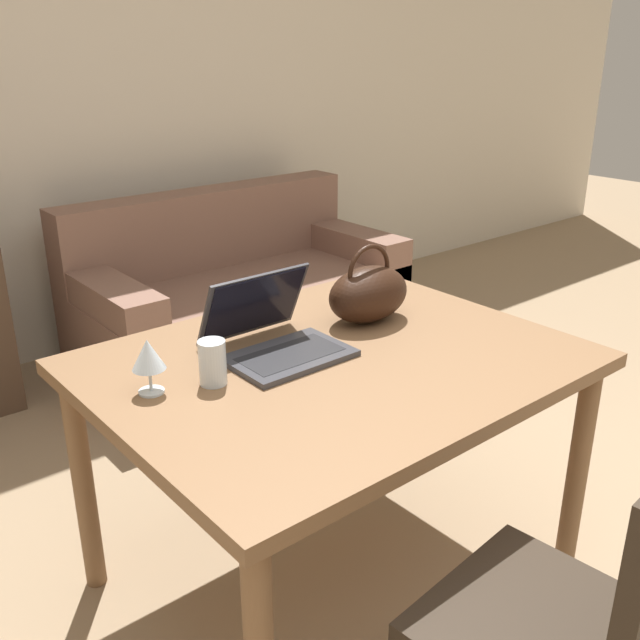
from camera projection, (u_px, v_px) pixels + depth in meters
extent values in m
cube|color=beige|center=(27.00, 84.00, 3.30)|extent=(10.00, 0.06, 2.70)
cube|color=brown|center=(335.00, 363.00, 1.94)|extent=(1.26, 1.00, 0.04)
cylinder|color=brown|center=(577.00, 473.00, 2.10)|extent=(0.06, 0.06, 0.70)
cylinder|color=brown|center=(83.00, 484.00, 2.04)|extent=(0.06, 0.06, 0.70)
cylinder|color=brown|center=(372.00, 373.00, 2.73)|extent=(0.06, 0.06, 0.70)
cube|color=#2D2319|center=(545.00, 633.00, 1.41)|extent=(0.48, 0.48, 0.05)
cylinder|color=#2D2319|center=(502.00, 623.00, 1.74)|extent=(0.04, 0.04, 0.41)
cube|color=#7F5B4C|center=(243.00, 316.00, 3.68)|extent=(1.64, 0.81, 0.42)
cube|color=#7F5B4C|center=(208.00, 227.00, 3.75)|extent=(1.64, 0.20, 0.40)
cube|color=#7F5B4C|center=(111.00, 338.00, 3.23)|extent=(0.20, 0.81, 0.56)
cube|color=#7F5B4C|center=(347.00, 276.00, 4.08)|extent=(0.20, 0.81, 0.56)
cube|color=#38383D|center=(289.00, 356.00, 1.91)|extent=(0.32, 0.22, 0.02)
cube|color=black|center=(290.00, 354.00, 1.91)|extent=(0.28, 0.14, 0.00)
cube|color=#38383D|center=(253.00, 304.00, 1.99)|extent=(0.32, 0.10, 0.20)
cube|color=black|center=(255.00, 304.00, 1.99)|extent=(0.30, 0.09, 0.18)
cylinder|color=silver|center=(212.00, 362.00, 1.76)|extent=(0.07, 0.07, 0.11)
cylinder|color=silver|center=(152.00, 391.00, 1.73)|extent=(0.06, 0.06, 0.01)
cylinder|color=silver|center=(150.00, 380.00, 1.72)|extent=(0.01, 0.01, 0.06)
cone|color=silver|center=(148.00, 354.00, 1.70)|extent=(0.08, 0.08, 0.08)
ellipsoid|color=black|center=(368.00, 294.00, 2.15)|extent=(0.28, 0.18, 0.17)
torus|color=black|center=(369.00, 271.00, 2.13)|extent=(0.17, 0.01, 0.17)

